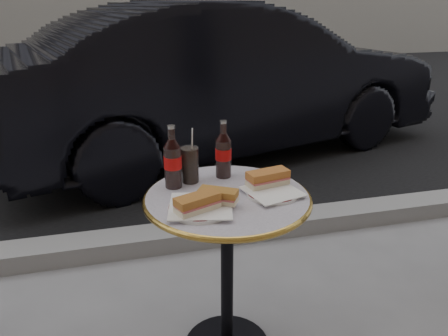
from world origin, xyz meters
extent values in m
cube|color=black|center=(0.00, 5.00, 0.00)|extent=(40.00, 8.00, 0.00)
cube|color=gray|center=(0.00, 0.90, 0.05)|extent=(40.00, 0.20, 0.12)
cylinder|color=white|center=(-0.12, -0.09, 0.74)|extent=(0.29, 0.29, 0.01)
cylinder|color=white|center=(0.16, -0.04, 0.74)|extent=(0.21, 0.21, 0.01)
cube|color=#A9662B|center=(-0.13, -0.12, 0.77)|extent=(0.17, 0.12, 0.05)
cube|color=#A36929|center=(-0.05, -0.08, 0.77)|extent=(0.15, 0.12, 0.05)
cube|color=#B5682D|center=(0.16, 0.02, 0.77)|extent=(0.17, 0.11, 0.06)
cylinder|color=black|center=(-0.11, 0.16, 0.80)|extent=(0.09, 0.09, 0.14)
imported|color=black|center=(0.64, 2.53, 0.69)|extent=(2.55, 4.44, 1.38)
camera|label=1|loc=(-0.37, -1.41, 1.41)|focal=35.00mm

